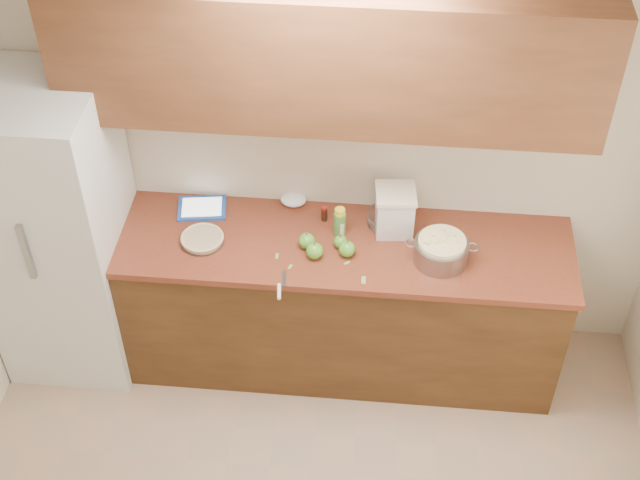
# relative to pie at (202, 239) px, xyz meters

# --- Properties ---
(room_shell) EXTENTS (3.60, 3.60, 3.60)m
(room_shell) POSITION_rel_pie_xyz_m (0.64, -1.42, 0.36)
(room_shell) COLOR #A18468
(room_shell) RESTS_ON ground
(counter_run) EXTENTS (2.64, 0.68, 0.92)m
(counter_run) POSITION_rel_pie_xyz_m (0.64, 0.06, -0.48)
(counter_run) COLOR #563418
(counter_run) RESTS_ON ground
(upper_cabinets) EXTENTS (2.60, 0.34, 0.70)m
(upper_cabinets) POSITION_rel_pie_xyz_m (0.64, 0.21, 1.01)
(upper_cabinets) COLOR brown
(upper_cabinets) RESTS_ON room_shell
(fridge) EXTENTS (0.70, 0.70, 1.80)m
(fridge) POSITION_rel_pie_xyz_m (-0.80, 0.02, -0.04)
(fridge) COLOR silver
(fridge) RESTS_ON ground
(pie) EXTENTS (0.24, 0.24, 0.04)m
(pie) POSITION_rel_pie_xyz_m (0.00, 0.00, 0.00)
(pie) COLOR silver
(pie) RESTS_ON counter_run
(colander) EXTENTS (0.38, 0.28, 0.14)m
(colander) POSITION_rel_pie_xyz_m (1.25, -0.02, 0.05)
(colander) COLOR gray
(colander) RESTS_ON counter_run
(flour_canister) EXTENTS (0.23, 0.23, 0.26)m
(flour_canister) POSITION_rel_pie_xyz_m (1.00, 0.20, 0.11)
(flour_canister) COLOR white
(flour_canister) RESTS_ON counter_run
(tablet) EXTENTS (0.29, 0.24, 0.02)m
(tablet) POSITION_rel_pie_xyz_m (-0.05, 0.26, -0.01)
(tablet) COLOR #234DA9
(tablet) RESTS_ON counter_run
(paring_knife) EXTENTS (0.04, 0.21, 0.02)m
(paring_knife) POSITION_rel_pie_xyz_m (0.45, -0.32, -0.01)
(paring_knife) COLOR gray
(paring_knife) RESTS_ON counter_run
(lemon_bottle) EXTENTS (0.06, 0.06, 0.17)m
(lemon_bottle) POSITION_rel_pie_xyz_m (0.72, 0.13, 0.06)
(lemon_bottle) COLOR #4C8C38
(lemon_bottle) RESTS_ON counter_run
(cinnamon_shaker) EXTENTS (0.05, 0.05, 0.12)m
(cinnamon_shaker) POSITION_rel_pie_xyz_m (0.72, 0.12, 0.04)
(cinnamon_shaker) COLOR beige
(cinnamon_shaker) RESTS_ON counter_run
(vanilla_bottle) EXTENTS (0.03, 0.03, 0.09)m
(vanilla_bottle) POSITION_rel_pie_xyz_m (0.63, 0.23, 0.03)
(vanilla_bottle) COLOR black
(vanilla_bottle) RESTS_ON counter_run
(mixing_bowl) EXTENTS (0.20, 0.20, 0.07)m
(mixing_bowl) POSITION_rel_pie_xyz_m (0.95, 0.23, 0.02)
(mixing_bowl) COLOR silver
(mixing_bowl) RESTS_ON counter_run
(paper_towel) EXTENTS (0.18, 0.16, 0.06)m
(paper_towel) POSITION_rel_pie_xyz_m (0.44, 0.35, 0.01)
(paper_towel) COLOR white
(paper_towel) RESTS_ON counter_run
(apple_left) EXTENTS (0.09, 0.09, 0.10)m
(apple_left) POSITION_rel_pie_xyz_m (0.55, 0.01, 0.02)
(apple_left) COLOR #50972A
(apple_left) RESTS_ON counter_run
(apple_center) EXTENTS (0.07, 0.07, 0.08)m
(apple_center) POSITION_rel_pie_xyz_m (0.73, 0.03, 0.02)
(apple_center) COLOR #50972A
(apple_center) RESTS_ON counter_run
(apple_front) EXTENTS (0.09, 0.09, 0.10)m
(apple_front) POSITION_rel_pie_xyz_m (0.60, -0.06, 0.03)
(apple_front) COLOR #50972A
(apple_front) RESTS_ON counter_run
(apple_extra) EXTENTS (0.09, 0.09, 0.10)m
(apple_extra) POSITION_rel_pie_xyz_m (0.77, -0.03, 0.02)
(apple_extra) COLOR #50972A
(apple_extra) RESTS_ON counter_run
(peel_a) EXTENTS (0.02, 0.05, 0.00)m
(peel_a) POSITION_rel_pie_xyz_m (0.87, -0.21, -0.02)
(peel_a) COLOR #88B658
(peel_a) RESTS_ON counter_run
(peel_b) EXTENTS (0.03, 0.03, 0.00)m
(peel_b) POSITION_rel_pie_xyz_m (0.77, -0.09, -0.02)
(peel_b) COLOR #88B658
(peel_b) RESTS_ON counter_run
(peel_c) EXTENTS (0.02, 0.04, 0.00)m
(peel_c) POSITION_rel_pie_xyz_m (0.48, -0.15, -0.02)
(peel_c) COLOR #88B658
(peel_c) RESTS_ON counter_run
(peel_d) EXTENTS (0.02, 0.04, 0.00)m
(peel_d) POSITION_rel_pie_xyz_m (0.41, -0.08, -0.02)
(peel_d) COLOR #88B658
(peel_d) RESTS_ON counter_run
(peel_e) EXTENTS (0.04, 0.02, 0.00)m
(peel_e) POSITION_rel_pie_xyz_m (0.77, -0.00, -0.02)
(peel_e) COLOR #88B658
(peel_e) RESTS_ON counter_run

